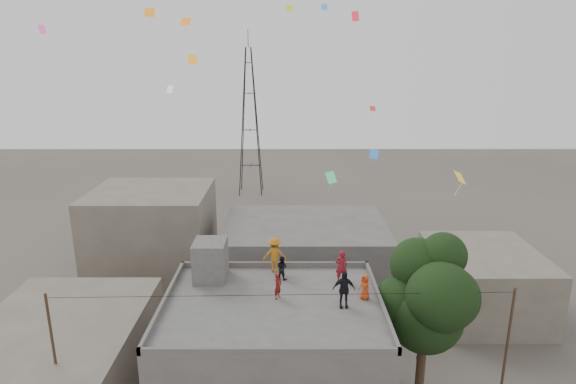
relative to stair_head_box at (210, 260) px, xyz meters
name	(u,v)px	position (x,y,z in m)	size (l,w,h in m)	color
main_building	(273,361)	(3.20, -2.60, -4.05)	(10.00, 8.00, 6.10)	#514E4B
parapet	(272,301)	(3.20, -2.60, -0.85)	(10.00, 8.00, 0.30)	#514E4B
stair_head_box	(210,260)	(0.00, 0.00, 0.00)	(1.60, 1.80, 2.00)	#514E4B
neighbor_west	(63,355)	(-7.80, -0.60, -5.10)	(8.00, 10.00, 4.00)	#60584C
neighbor_north	(305,254)	(5.20, 11.40, -4.60)	(12.00, 9.00, 5.00)	#514E4B
neighbor_northwest	(153,233)	(-6.80, 13.40, -3.60)	(9.00, 8.00, 7.00)	#60584C
neighbor_east	(483,282)	(17.20, 7.40, -4.90)	(7.00, 8.00, 4.40)	#60584C
tree	(430,297)	(10.57, -2.00, -1.00)	(4.90, 4.60, 9.10)	black
utility_line	(283,363)	(3.70, -3.85, -3.27)	(20.12, 0.62, 7.40)	black
transmission_tower	(250,122)	(-0.80, 37.40, 1.97)	(2.97, 2.97, 20.01)	black
person_red_adult	(341,266)	(6.56, -0.39, -0.16)	(0.61, 0.40, 1.67)	maroon
person_orange_child	(365,287)	(7.47, -2.15, -0.39)	(0.59, 0.39, 1.22)	#CD4317
person_dark_child	(282,268)	(3.60, -0.05, -0.39)	(0.60, 0.47, 1.23)	black
person_dark_adult	(344,289)	(6.40, -2.89, -0.13)	(1.01, 0.42, 1.73)	black
person_orange_adult	(275,255)	(3.21, 0.80, -0.05)	(1.22, 0.70, 1.89)	#C67116
person_red_child	(278,286)	(3.44, -2.11, -0.38)	(0.45, 0.30, 1.25)	maroon
kites	(291,68)	(4.07, 4.80, 9.26)	(20.13, 17.01, 10.86)	orange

